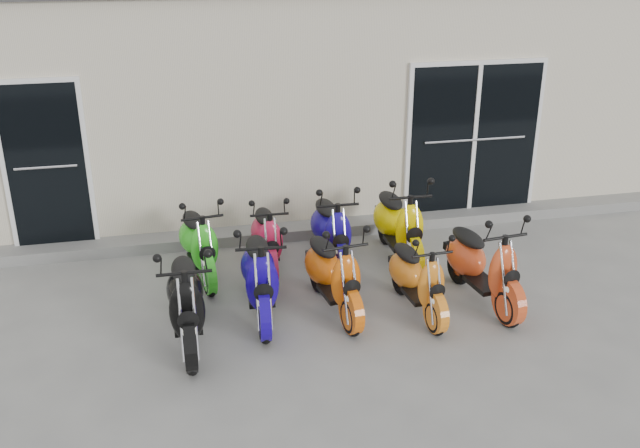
{
  "coord_description": "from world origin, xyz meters",
  "views": [
    {
      "loc": [
        -1.69,
        -6.98,
        3.98
      ],
      "look_at": [
        0.0,
        0.6,
        0.75
      ],
      "focal_mm": 40.0,
      "sensor_mm": 36.0,
      "label": 1
    }
  ],
  "objects_px": {
    "scooter_back_red": "(267,230)",
    "scooter_back_green": "(198,234)",
    "scooter_front_red": "(484,255)",
    "scooter_front_blue": "(260,266)",
    "scooter_front_orange_b": "(418,269)",
    "scooter_back_blue": "(331,222)",
    "scooter_back_yellow": "(399,215)",
    "scooter_front_orange_a": "(333,264)",
    "scooter_front_black": "(185,290)"
  },
  "relations": [
    {
      "from": "scooter_back_blue",
      "to": "scooter_back_yellow",
      "type": "xyz_separation_m",
      "value": [
        0.87,
        -0.05,
        0.03
      ]
    },
    {
      "from": "scooter_front_orange_a",
      "to": "scooter_front_black",
      "type": "bearing_deg",
      "value": -176.21
    },
    {
      "from": "scooter_front_orange_b",
      "to": "scooter_back_blue",
      "type": "height_order",
      "value": "scooter_back_blue"
    },
    {
      "from": "scooter_front_blue",
      "to": "scooter_front_black",
      "type": "bearing_deg",
      "value": -149.95
    },
    {
      "from": "scooter_front_blue",
      "to": "scooter_front_orange_b",
      "type": "relative_size",
      "value": 1.14
    },
    {
      "from": "scooter_front_orange_a",
      "to": "scooter_back_yellow",
      "type": "relative_size",
      "value": 0.93
    },
    {
      "from": "scooter_back_green",
      "to": "scooter_back_yellow",
      "type": "bearing_deg",
      "value": -9.23
    },
    {
      "from": "scooter_front_blue",
      "to": "scooter_back_red",
      "type": "relative_size",
      "value": 1.14
    },
    {
      "from": "scooter_back_green",
      "to": "scooter_front_red",
      "type": "bearing_deg",
      "value": -31.3
    },
    {
      "from": "scooter_front_blue",
      "to": "scooter_back_blue",
      "type": "xyz_separation_m",
      "value": [
        1.05,
        1.07,
        -0.01
      ]
    },
    {
      "from": "scooter_front_red",
      "to": "scooter_front_blue",
      "type": "bearing_deg",
      "value": 167.36
    },
    {
      "from": "scooter_front_black",
      "to": "scooter_front_red",
      "type": "height_order",
      "value": "scooter_front_black"
    },
    {
      "from": "scooter_front_orange_b",
      "to": "scooter_back_green",
      "type": "bearing_deg",
      "value": 144.14
    },
    {
      "from": "scooter_back_red",
      "to": "scooter_front_red",
      "type": "bearing_deg",
      "value": -30.27
    },
    {
      "from": "scooter_front_orange_b",
      "to": "scooter_front_blue",
      "type": "bearing_deg",
      "value": 165.38
    },
    {
      "from": "scooter_front_orange_a",
      "to": "scooter_front_orange_b",
      "type": "bearing_deg",
      "value": -21.16
    },
    {
      "from": "scooter_back_yellow",
      "to": "scooter_back_blue",
      "type": "bearing_deg",
      "value": 177.19
    },
    {
      "from": "scooter_front_blue",
      "to": "scooter_back_green",
      "type": "height_order",
      "value": "scooter_front_blue"
    },
    {
      "from": "scooter_front_black",
      "to": "scooter_front_red",
      "type": "bearing_deg",
      "value": 2.48
    },
    {
      "from": "scooter_back_blue",
      "to": "scooter_back_green",
      "type": "bearing_deg",
      "value": -179.74
    },
    {
      "from": "scooter_front_orange_a",
      "to": "scooter_back_red",
      "type": "relative_size",
      "value": 1.09
    },
    {
      "from": "scooter_back_green",
      "to": "scooter_back_blue",
      "type": "height_order",
      "value": "scooter_back_blue"
    },
    {
      "from": "scooter_front_orange_a",
      "to": "scooter_back_yellow",
      "type": "bearing_deg",
      "value": 37.43
    },
    {
      "from": "scooter_front_blue",
      "to": "scooter_back_yellow",
      "type": "relative_size",
      "value": 0.97
    },
    {
      "from": "scooter_front_blue",
      "to": "scooter_back_yellow",
      "type": "distance_m",
      "value": 2.18
    },
    {
      "from": "scooter_back_yellow",
      "to": "scooter_front_blue",
      "type": "bearing_deg",
      "value": -151.89
    },
    {
      "from": "scooter_front_black",
      "to": "scooter_front_orange_b",
      "type": "bearing_deg",
      "value": 2.12
    },
    {
      "from": "scooter_front_orange_a",
      "to": "scooter_back_red",
      "type": "xyz_separation_m",
      "value": [
        -0.55,
        1.23,
        -0.05
      ]
    },
    {
      "from": "scooter_back_green",
      "to": "scooter_back_red",
      "type": "distance_m",
      "value": 0.84
    },
    {
      "from": "scooter_front_red",
      "to": "scooter_back_red",
      "type": "relative_size",
      "value": 1.13
    },
    {
      "from": "scooter_front_orange_b",
      "to": "scooter_back_red",
      "type": "relative_size",
      "value": 1.0
    },
    {
      "from": "scooter_front_blue",
      "to": "scooter_back_blue",
      "type": "relative_size",
      "value": 1.02
    },
    {
      "from": "scooter_front_black",
      "to": "scooter_back_red",
      "type": "height_order",
      "value": "scooter_front_black"
    },
    {
      "from": "scooter_back_red",
      "to": "scooter_back_green",
      "type": "bearing_deg",
      "value": -174.91
    },
    {
      "from": "scooter_front_black",
      "to": "scooter_back_red",
      "type": "relative_size",
      "value": 1.14
    },
    {
      "from": "scooter_back_green",
      "to": "scooter_front_black",
      "type": "bearing_deg",
      "value": -105.92
    },
    {
      "from": "scooter_front_red",
      "to": "scooter_back_yellow",
      "type": "height_order",
      "value": "scooter_back_yellow"
    },
    {
      "from": "scooter_back_yellow",
      "to": "scooter_front_orange_a",
      "type": "bearing_deg",
      "value": -135.27
    },
    {
      "from": "scooter_front_blue",
      "to": "scooter_back_green",
      "type": "xyz_separation_m",
      "value": [
        -0.59,
        1.1,
        -0.04
      ]
    },
    {
      "from": "scooter_front_black",
      "to": "scooter_front_orange_b",
      "type": "relative_size",
      "value": 1.15
    },
    {
      "from": "scooter_back_green",
      "to": "scooter_back_yellow",
      "type": "xyz_separation_m",
      "value": [
        2.51,
        -0.08,
        0.06
      ]
    },
    {
      "from": "scooter_front_black",
      "to": "scooter_back_yellow",
      "type": "relative_size",
      "value": 0.97
    },
    {
      "from": "scooter_back_green",
      "to": "scooter_back_blue",
      "type": "relative_size",
      "value": 0.96
    },
    {
      "from": "scooter_front_black",
      "to": "scooter_back_blue",
      "type": "distance_m",
      "value": 2.37
    },
    {
      "from": "scooter_front_orange_a",
      "to": "scooter_back_blue",
      "type": "distance_m",
      "value": 1.18
    },
    {
      "from": "scooter_front_black",
      "to": "scooter_back_green",
      "type": "xyz_separation_m",
      "value": [
        0.22,
        1.5,
        -0.04
      ]
    },
    {
      "from": "scooter_front_black",
      "to": "scooter_back_green",
      "type": "distance_m",
      "value": 1.51
    },
    {
      "from": "scooter_front_orange_a",
      "to": "scooter_front_red",
      "type": "bearing_deg",
      "value": -13.09
    },
    {
      "from": "scooter_front_orange_b",
      "to": "scooter_front_red",
      "type": "distance_m",
      "value": 0.8
    },
    {
      "from": "scooter_front_orange_a",
      "to": "scooter_back_yellow",
      "type": "distance_m",
      "value": 1.58
    }
  ]
}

